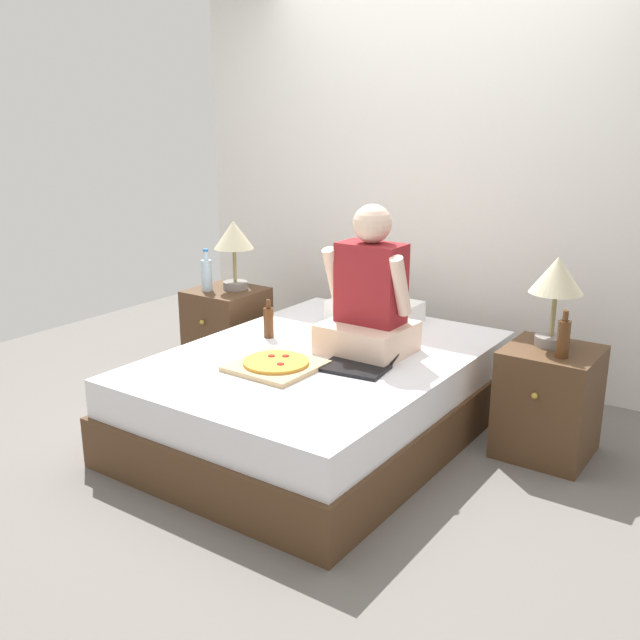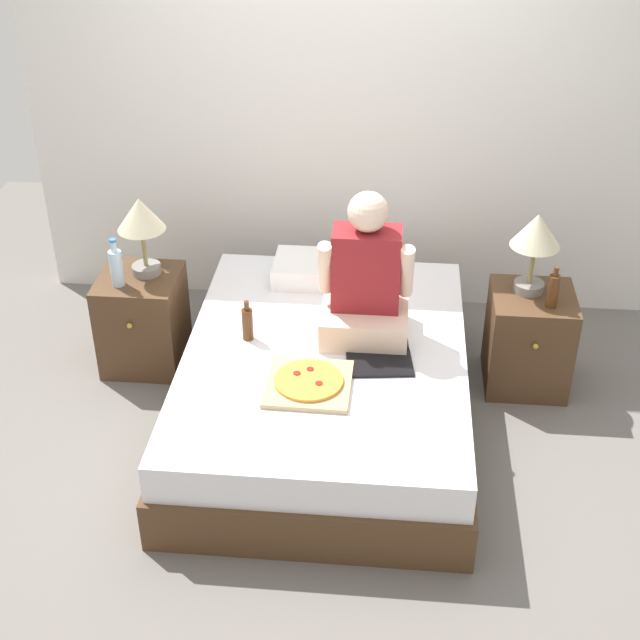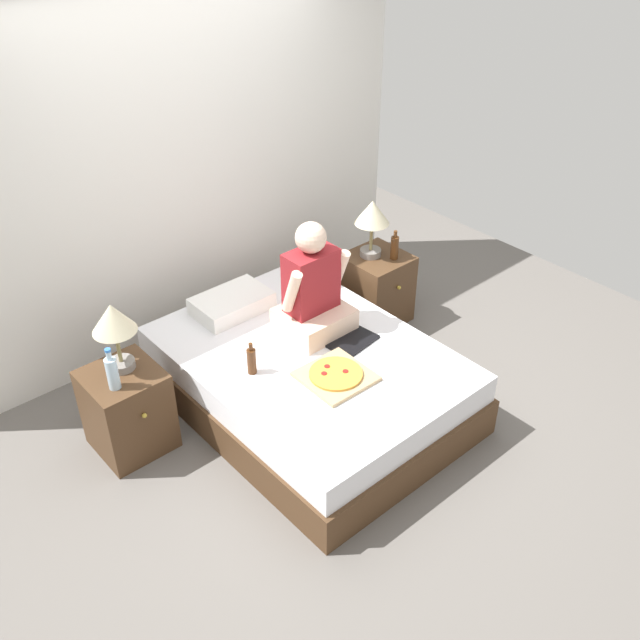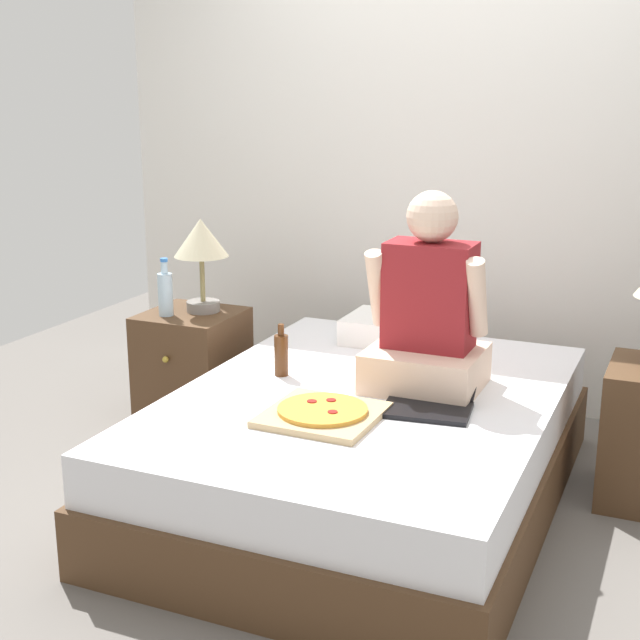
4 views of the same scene
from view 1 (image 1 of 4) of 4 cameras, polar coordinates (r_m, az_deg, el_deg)
name	(u,v)px [view 1 (image 1 of 4)]	position (r m, az deg, el deg)	size (l,w,h in m)	color
ground_plane	(321,432)	(3.93, 0.06, -8.96)	(5.79, 5.79, 0.00)	#66605B
wall_back	(440,181)	(4.75, 9.57, 10.89)	(3.79, 0.12, 2.50)	silver
bed	(321,394)	(3.84, 0.06, -5.94)	(1.45, 1.98, 0.45)	#4C331E
nightstand_left	(227,330)	(4.80, -7.42, -0.81)	(0.44, 0.47, 0.56)	#4C331E
lamp_on_left_nightstand	(234,240)	(4.67, -6.91, 6.38)	(0.26, 0.26, 0.45)	gray
water_bottle	(207,274)	(4.69, -9.06, 3.66)	(0.07, 0.07, 0.28)	silver
nightstand_right	(548,402)	(3.78, 17.79, -6.25)	(0.44, 0.47, 0.56)	#4C331E
lamp_on_right_nightstand	(556,282)	(3.65, 18.40, 2.93)	(0.26, 0.26, 0.45)	gray
beer_bottle	(563,338)	(3.55, 18.90, -1.38)	(0.06, 0.06, 0.23)	#512D14
pillow	(375,310)	(4.37, 4.39, 0.77)	(0.52, 0.34, 0.12)	white
person_seated	(369,299)	(3.72, 3.96, 1.68)	(0.47, 0.40, 0.78)	beige
laptop	(360,362)	(3.59, 3.21, -3.35)	(0.37, 0.45, 0.07)	black
pizza_box	(276,365)	(3.55, -3.54, -3.60)	(0.41, 0.41, 0.05)	tan
beer_bottle_on_bed	(269,322)	(4.02, -4.14, -0.14)	(0.06, 0.06, 0.22)	#4C2811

